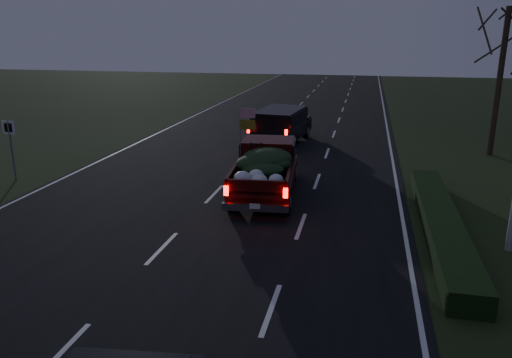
% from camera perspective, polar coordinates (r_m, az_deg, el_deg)
% --- Properties ---
extents(ground, '(120.00, 120.00, 0.00)m').
position_cam_1_polar(ground, '(14.41, -10.67, -7.83)').
color(ground, black).
rests_on(ground, ground).
extents(road_asphalt, '(14.00, 120.00, 0.02)m').
position_cam_1_polar(road_asphalt, '(14.41, -10.68, -7.79)').
color(road_asphalt, black).
rests_on(road_asphalt, ground).
extents(hedge_row, '(1.00, 10.00, 0.60)m').
position_cam_1_polar(hedge_row, '(16.20, 20.36, -4.68)').
color(hedge_row, black).
rests_on(hedge_row, ground).
extents(route_sign, '(0.55, 0.08, 2.50)m').
position_cam_1_polar(route_sign, '(22.35, -26.26, 3.93)').
color(route_sign, gray).
rests_on(route_sign, ground).
extents(bare_tree_far, '(3.60, 3.60, 7.00)m').
position_cam_1_polar(bare_tree_far, '(26.74, 26.50, 13.46)').
color(bare_tree_far, black).
rests_on(bare_tree_far, ground).
extents(pickup_truck, '(2.57, 5.64, 2.87)m').
position_cam_1_polar(pickup_truck, '(18.48, 1.10, 1.46)').
color(pickup_truck, '#3B0A08').
rests_on(pickup_truck, ground).
extents(lead_suv, '(2.77, 5.49, 1.52)m').
position_cam_1_polar(lead_suv, '(27.27, 2.85, 6.51)').
color(lead_suv, black).
rests_on(lead_suv, ground).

